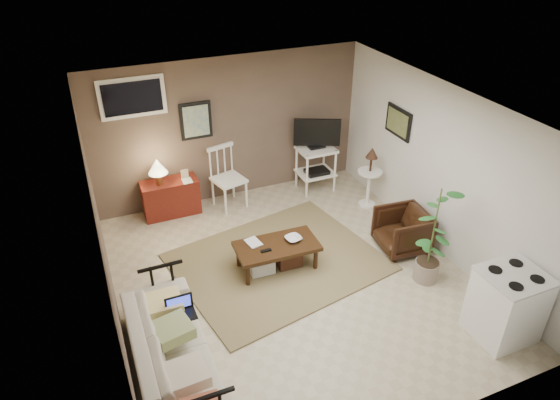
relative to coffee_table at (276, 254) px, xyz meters
name	(u,v)px	position (x,y,z in m)	size (l,w,h in m)	color
floor	(292,279)	(0.10, -0.29, -0.24)	(5.00, 5.00, 0.00)	#C1B293
art_back	(196,121)	(-0.45, 2.18, 1.21)	(0.50, 0.03, 0.60)	black
art_right	(398,122)	(2.33, 0.76, 1.28)	(0.03, 0.60, 0.45)	black
window	(132,98)	(-1.35, 2.18, 1.71)	(0.96, 0.03, 0.60)	white
rug	(278,262)	(0.07, 0.10, -0.22)	(2.71, 2.17, 0.03)	olive
coffee_table	(276,254)	(0.00, 0.00, 0.00)	(1.15, 0.63, 0.43)	#311B0D
sofa	(171,344)	(-1.70, -1.19, 0.16)	(2.03, 0.59, 0.79)	beige
sofa_pillows	(180,352)	(-1.65, -1.42, 0.25)	(0.39, 1.93, 0.14)	beige
sofa_end_rails	(182,344)	(-1.58, -1.19, 0.10)	(0.55, 2.03, 0.68)	black
laptop	(180,309)	(-1.50, -0.84, 0.28)	(0.31, 0.23, 0.21)	black
red_console	(170,195)	(-1.03, 1.98, 0.12)	(0.89, 0.40, 1.03)	maroon
spindle_chair	(228,180)	(-0.08, 1.86, 0.25)	(0.57, 0.57, 1.04)	white
tv_stand	(316,153)	(1.50, 1.80, 0.45)	(0.74, 0.50, 1.31)	white
side_table	(370,170)	(2.05, 0.97, 0.42)	(0.39, 0.39, 1.06)	white
armchair	(403,229)	(1.86, -0.28, 0.10)	(0.66, 0.62, 0.68)	black
potted_plant	(433,233)	(1.76, -1.00, 0.52)	(0.36, 0.36, 1.43)	gray
stove	(507,304)	(1.96, -2.15, 0.21)	(0.68, 0.64, 0.89)	white
bowl	(293,234)	(0.25, 0.00, 0.27)	(0.22, 0.05, 0.22)	#311B0D
book_table	(247,238)	(-0.36, 0.14, 0.29)	(0.18, 0.02, 0.24)	#311B0D
book_console	(182,177)	(-0.82, 1.87, 0.46)	(0.15, 0.02, 0.20)	#311B0D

